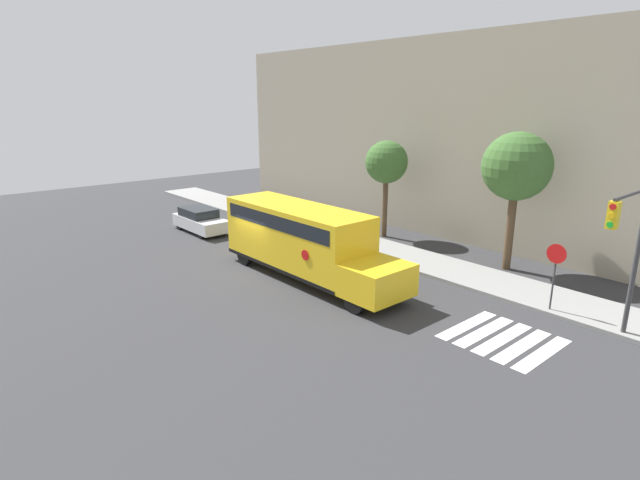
% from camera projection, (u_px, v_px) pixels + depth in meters
% --- Properties ---
extents(ground_plane, '(60.00, 60.00, 0.00)m').
position_uv_depth(ground_plane, '(260.00, 267.00, 24.24)').
color(ground_plane, '#333335').
extents(sidewalk_strip, '(44.00, 3.00, 0.15)m').
position_uv_depth(sidewalk_strip, '(355.00, 242.00, 28.32)').
color(sidewalk_strip, gray).
rests_on(sidewalk_strip, ground).
extents(building_backdrop, '(32.00, 4.00, 11.30)m').
position_uv_depth(building_backdrop, '(431.00, 136.00, 30.90)').
color(building_backdrop, '#9E937F').
rests_on(building_backdrop, ground).
extents(crosswalk_stripes, '(3.30, 3.20, 0.01)m').
position_uv_depth(crosswalk_stripes, '(502.00, 339.00, 17.02)').
color(crosswalk_stripes, white).
rests_on(crosswalk_stripes, ground).
extents(school_bus, '(10.03, 2.57, 3.23)m').
position_uv_depth(school_bus, '(303.00, 238.00, 22.49)').
color(school_bus, yellow).
rests_on(school_bus, ground).
extents(parked_car, '(4.23, 1.73, 1.46)m').
position_uv_depth(parked_car, '(200.00, 220.00, 30.52)').
color(parked_car, silver).
rests_on(parked_car, ground).
extents(stop_sign, '(0.74, 0.10, 2.74)m').
position_uv_depth(stop_sign, '(555.00, 267.00, 18.58)').
color(stop_sign, '#38383A').
rests_on(stop_sign, ground).
extents(traffic_light, '(0.28, 3.02, 5.40)m').
position_uv_depth(traffic_light, '(630.00, 242.00, 15.66)').
color(traffic_light, '#38383A').
rests_on(traffic_light, ground).
extents(tree_near_sidewalk, '(3.13, 3.13, 6.50)m').
position_uv_depth(tree_near_sidewalk, '(517.00, 167.00, 22.69)').
color(tree_near_sidewalk, brown).
rests_on(tree_near_sidewalk, ground).
extents(tree_far_sidewalk, '(2.44, 2.44, 5.63)m').
position_uv_depth(tree_far_sidewalk, '(386.00, 163.00, 28.49)').
color(tree_far_sidewalk, brown).
rests_on(tree_far_sidewalk, ground).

